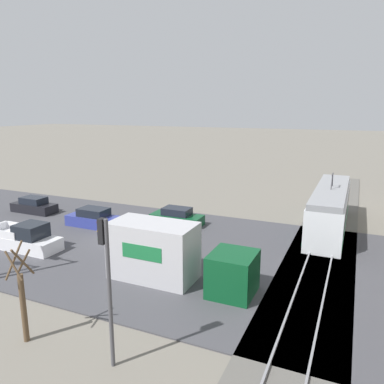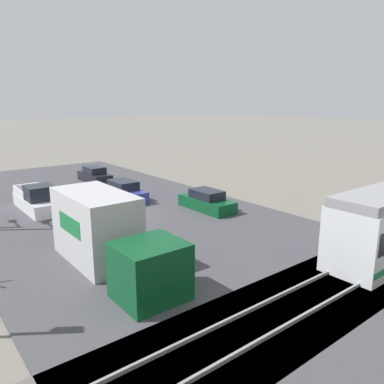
{
  "view_description": "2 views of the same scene",
  "coord_description": "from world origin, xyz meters",
  "px_view_note": "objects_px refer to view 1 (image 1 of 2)",
  "views": [
    {
      "loc": [
        21.98,
        16.0,
        9.78
      ],
      "look_at": [
        -3.5,
        4.65,
        3.49
      ],
      "focal_mm": 35.0,
      "sensor_mm": 36.0,
      "label": 1
    },
    {
      "loc": [
        11.27,
        21.89,
        7.49
      ],
      "look_at": [
        -3.59,
        3.05,
        1.76
      ],
      "focal_mm": 35.0,
      "sensor_mm": 36.0,
      "label": 2
    }
  ],
  "objects_px": {
    "light_rail_tram": "(330,209)",
    "sedan_car_1": "(94,219)",
    "sedan_car_0": "(34,206)",
    "street_tree": "(22,298)",
    "pickup_truck": "(25,239)",
    "traffic_light_pole": "(107,275)",
    "sedan_car_2": "(177,217)",
    "box_truck": "(171,256)"
  },
  "relations": [
    {
      "from": "light_rail_tram",
      "to": "sedan_car_1",
      "type": "distance_m",
      "value": 19.43
    },
    {
      "from": "sedan_car_0",
      "to": "street_tree",
      "type": "relative_size",
      "value": 1.01
    },
    {
      "from": "sedan_car_0",
      "to": "sedan_car_1",
      "type": "xyz_separation_m",
      "value": [
        1.17,
        7.97,
        0.03
      ]
    },
    {
      "from": "pickup_truck",
      "to": "street_tree",
      "type": "height_order",
      "value": "street_tree"
    },
    {
      "from": "pickup_truck",
      "to": "traffic_light_pole",
      "type": "height_order",
      "value": "traffic_light_pole"
    },
    {
      "from": "sedan_car_1",
      "to": "sedan_car_2",
      "type": "relative_size",
      "value": 1.04
    },
    {
      "from": "sedan_car_1",
      "to": "sedan_car_2",
      "type": "bearing_deg",
      "value": 119.0
    },
    {
      "from": "light_rail_tram",
      "to": "sedan_car_0",
      "type": "height_order",
      "value": "light_rail_tram"
    },
    {
      "from": "box_truck",
      "to": "street_tree",
      "type": "xyz_separation_m",
      "value": [
        7.48,
        -3.17,
        0.38
      ]
    },
    {
      "from": "box_truck",
      "to": "sedan_car_2",
      "type": "relative_size",
      "value": 1.89
    },
    {
      "from": "traffic_light_pole",
      "to": "pickup_truck",
      "type": "bearing_deg",
      "value": -120.65
    },
    {
      "from": "light_rail_tram",
      "to": "sedan_car_1",
      "type": "height_order",
      "value": "light_rail_tram"
    },
    {
      "from": "light_rail_tram",
      "to": "box_truck",
      "type": "bearing_deg",
      "value": -28.66
    },
    {
      "from": "light_rail_tram",
      "to": "sedan_car_0",
      "type": "relative_size",
      "value": 2.88
    },
    {
      "from": "traffic_light_pole",
      "to": "street_tree",
      "type": "height_order",
      "value": "traffic_light_pole"
    },
    {
      "from": "pickup_truck",
      "to": "sedan_car_2",
      "type": "relative_size",
      "value": 1.23
    },
    {
      "from": "pickup_truck",
      "to": "sedan_car_1",
      "type": "xyz_separation_m",
      "value": [
        -6.14,
        1.12,
        -0.08
      ]
    },
    {
      "from": "pickup_truck",
      "to": "sedan_car_0",
      "type": "height_order",
      "value": "pickup_truck"
    },
    {
      "from": "box_truck",
      "to": "sedan_car_0",
      "type": "height_order",
      "value": "box_truck"
    },
    {
      "from": "light_rail_tram",
      "to": "pickup_truck",
      "type": "height_order",
      "value": "light_rail_tram"
    },
    {
      "from": "light_rail_tram",
      "to": "traffic_light_pole",
      "type": "height_order",
      "value": "traffic_light_pole"
    },
    {
      "from": "box_truck",
      "to": "traffic_light_pole",
      "type": "relative_size",
      "value": 1.42
    },
    {
      "from": "pickup_truck",
      "to": "sedan_car_1",
      "type": "relative_size",
      "value": 1.18
    },
    {
      "from": "pickup_truck",
      "to": "sedan_car_0",
      "type": "xyz_separation_m",
      "value": [
        -7.31,
        -6.85,
        -0.11
      ]
    },
    {
      "from": "sedan_car_1",
      "to": "traffic_light_pole",
      "type": "bearing_deg",
      "value": 40.39
    },
    {
      "from": "sedan_car_0",
      "to": "sedan_car_1",
      "type": "height_order",
      "value": "sedan_car_1"
    },
    {
      "from": "traffic_light_pole",
      "to": "street_tree",
      "type": "distance_m",
      "value": 4.64
    },
    {
      "from": "pickup_truck",
      "to": "box_truck",
      "type": "bearing_deg",
      "value": 88.56
    },
    {
      "from": "light_rail_tram",
      "to": "pickup_truck",
      "type": "relative_size",
      "value": 2.31
    },
    {
      "from": "sedan_car_1",
      "to": "street_tree",
      "type": "distance_m",
      "value": 15.82
    },
    {
      "from": "box_truck",
      "to": "sedan_car_1",
      "type": "bearing_deg",
      "value": -121.33
    },
    {
      "from": "sedan_car_2",
      "to": "street_tree",
      "type": "distance_m",
      "value": 17.39
    },
    {
      "from": "sedan_car_0",
      "to": "sedan_car_1",
      "type": "distance_m",
      "value": 8.05
    },
    {
      "from": "box_truck",
      "to": "traffic_light_pole",
      "type": "bearing_deg",
      "value": 8.61
    },
    {
      "from": "light_rail_tram",
      "to": "sedan_car_2",
      "type": "height_order",
      "value": "light_rail_tram"
    },
    {
      "from": "traffic_light_pole",
      "to": "sedan_car_2",
      "type": "bearing_deg",
      "value": -161.85
    },
    {
      "from": "sedan_car_2",
      "to": "street_tree",
      "type": "height_order",
      "value": "street_tree"
    },
    {
      "from": "traffic_light_pole",
      "to": "street_tree",
      "type": "relative_size",
      "value": 1.35
    },
    {
      "from": "light_rail_tram",
      "to": "sedan_car_0",
      "type": "bearing_deg",
      "value": -76.95
    },
    {
      "from": "sedan_car_0",
      "to": "street_tree",
      "type": "height_order",
      "value": "street_tree"
    },
    {
      "from": "pickup_truck",
      "to": "traffic_light_pole",
      "type": "relative_size",
      "value": 0.93
    },
    {
      "from": "pickup_truck",
      "to": "street_tree",
      "type": "relative_size",
      "value": 1.25
    }
  ]
}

